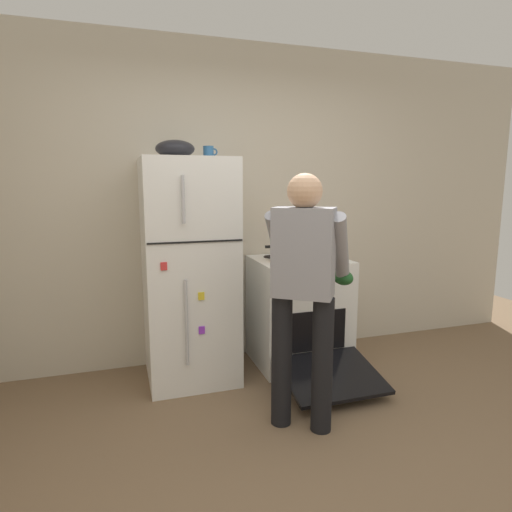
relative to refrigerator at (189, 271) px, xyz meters
name	(u,v)px	position (x,y,z in m)	size (l,w,h in m)	color
ground	(331,495)	(0.44, -1.57, -0.86)	(8.00, 8.00, 0.00)	brown
kitchen_wall_back	(231,205)	(0.44, 0.38, 0.49)	(6.00, 0.10, 2.70)	beige
refrigerator	(189,271)	(0.00, 0.00, 0.00)	(0.68, 0.72, 1.73)	white
stove_range	(300,312)	(0.93, -0.02, -0.41)	(0.76, 1.21, 0.92)	white
person_cook	(304,280)	(0.56, -0.92, 0.09)	(0.65, 0.68, 1.60)	black
red_pot	(284,252)	(0.77, -0.05, 0.12)	(0.32, 0.22, 0.14)	orange
coffee_mug	(209,152)	(0.18, 0.05, 0.91)	(0.11, 0.08, 0.10)	#2D6093
pepper_mill	(322,243)	(1.23, 0.20, 0.15)	(0.05, 0.05, 0.18)	brown
mixing_bowl	(175,149)	(-0.08, 0.00, 0.93)	(0.29, 0.29, 0.13)	black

